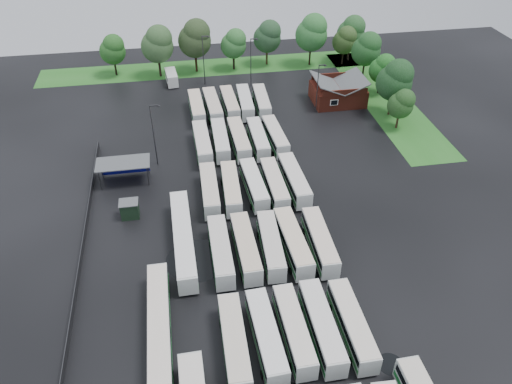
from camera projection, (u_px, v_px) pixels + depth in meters
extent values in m
plane|color=black|center=(257.00, 264.00, 64.09)|extent=(160.00, 160.00, 0.00)
cube|color=maroon|center=(338.00, 94.00, 100.19)|extent=(10.00, 8.00, 3.40)
cube|color=#4C4F51|center=(327.00, 83.00, 98.30)|extent=(5.07, 8.60, 2.19)
cube|color=#4C4F51|center=(351.00, 81.00, 98.98)|extent=(5.07, 8.60, 2.19)
cube|color=maroon|center=(345.00, 93.00, 95.71)|extent=(9.00, 0.20, 1.20)
cube|color=silver|center=(334.00, 102.00, 96.54)|extent=(1.60, 0.12, 1.20)
cylinder|color=#2D2D30|center=(100.00, 181.00, 76.05)|extent=(0.16, 0.16, 3.40)
cylinder|color=#2D2D30|center=(148.00, 176.00, 77.03)|extent=(0.16, 0.16, 3.40)
cylinder|color=#2D2D30|center=(102.00, 169.00, 78.58)|extent=(0.16, 0.16, 3.40)
cylinder|color=#2D2D30|center=(148.00, 165.00, 79.56)|extent=(0.16, 0.16, 3.40)
cube|color=#4C4F51|center=(123.00, 163.00, 76.73)|extent=(8.20, 4.20, 0.15)
cube|color=#080A65|center=(125.00, 166.00, 79.37)|extent=(7.60, 0.08, 2.60)
cube|color=black|center=(130.00, 209.00, 71.10)|extent=(2.50, 2.00, 2.50)
cube|color=#4C4F51|center=(128.00, 202.00, 70.31)|extent=(2.70, 2.20, 0.12)
cube|color=#286C21|center=(217.00, 67.00, 115.59)|extent=(80.00, 10.00, 0.01)
cube|color=#286C21|center=(384.00, 98.00, 102.57)|extent=(10.00, 50.00, 0.01)
cube|color=#2D2D30|center=(84.00, 239.00, 67.03)|extent=(0.10, 50.00, 1.20)
cube|color=silver|center=(234.00, 343.00, 52.36)|extent=(2.54, 11.43, 2.61)
cube|color=black|center=(234.00, 339.00, 52.05)|extent=(2.59, 10.97, 0.84)
cube|color=#236C30|center=(234.00, 346.00, 52.70)|extent=(2.58, 11.20, 0.57)
cube|color=beige|center=(234.00, 334.00, 51.55)|extent=(2.44, 11.08, 0.11)
cylinder|color=black|center=(239.00, 380.00, 50.26)|extent=(2.42, 0.91, 0.91)
cylinder|color=black|center=(230.00, 323.00, 56.02)|extent=(2.42, 0.91, 0.91)
cube|color=silver|center=(266.00, 336.00, 53.03)|extent=(2.79, 11.39, 2.59)
cube|color=black|center=(266.00, 333.00, 52.72)|extent=(2.83, 10.94, 0.83)
cube|color=#266836|center=(266.00, 339.00, 53.37)|extent=(2.83, 11.17, 0.57)
cube|color=white|center=(266.00, 328.00, 52.23)|extent=(2.69, 11.05, 0.11)
cylinder|color=black|center=(272.00, 373.00, 50.94)|extent=(2.40, 0.90, 0.90)
cylinder|color=black|center=(260.00, 317.00, 56.66)|extent=(2.40, 0.90, 0.90)
cube|color=silver|center=(294.00, 330.00, 53.74)|extent=(2.52, 11.09, 2.53)
cube|color=black|center=(294.00, 327.00, 53.44)|extent=(2.57, 10.65, 0.81)
cube|color=#196629|center=(294.00, 333.00, 54.07)|extent=(2.56, 10.87, 0.56)
cube|color=silver|center=(294.00, 322.00, 52.95)|extent=(2.42, 10.76, 0.11)
cylinder|color=black|center=(301.00, 365.00, 51.70)|extent=(2.35, 0.88, 0.88)
cylinder|color=black|center=(286.00, 312.00, 57.29)|extent=(2.35, 0.88, 0.88)
cube|color=silver|center=(322.00, 326.00, 54.03)|extent=(2.44, 11.49, 2.63)
cube|color=black|center=(322.00, 323.00, 53.72)|extent=(2.50, 11.03, 0.84)
cube|color=#105C22|center=(321.00, 330.00, 54.38)|extent=(2.49, 11.26, 0.58)
cube|color=silver|center=(323.00, 318.00, 53.22)|extent=(2.35, 11.14, 0.11)
cylinder|color=black|center=(330.00, 363.00, 51.91)|extent=(2.44, 0.92, 0.92)
cylinder|color=black|center=(312.00, 308.00, 57.72)|extent=(2.44, 0.92, 0.92)
cube|color=silver|center=(352.00, 325.00, 54.27)|extent=(2.38, 11.21, 2.57)
cube|color=black|center=(352.00, 322.00, 53.96)|extent=(2.43, 10.76, 0.82)
cube|color=#216C2D|center=(351.00, 328.00, 54.61)|extent=(2.42, 10.99, 0.56)
cube|color=silver|center=(353.00, 317.00, 53.47)|extent=(2.28, 10.87, 0.11)
cylinder|color=black|center=(362.00, 360.00, 52.20)|extent=(2.38, 0.90, 0.90)
cylinder|color=black|center=(341.00, 307.00, 57.87)|extent=(2.38, 0.90, 0.90)
cube|color=silver|center=(221.00, 251.00, 63.52)|extent=(2.42, 11.43, 2.62)
cube|color=black|center=(220.00, 248.00, 63.21)|extent=(2.47, 10.98, 0.84)
cube|color=#126A25|center=(221.00, 254.00, 63.86)|extent=(2.46, 11.20, 0.58)
cube|color=silver|center=(220.00, 243.00, 62.71)|extent=(2.32, 11.09, 0.11)
cylinder|color=black|center=(224.00, 279.00, 61.41)|extent=(2.43, 0.91, 0.91)
cylinder|color=black|center=(218.00, 240.00, 67.19)|extent=(2.43, 0.91, 0.91)
cube|color=silver|center=(246.00, 248.00, 64.02)|extent=(2.58, 11.44, 2.61)
cube|color=black|center=(246.00, 245.00, 63.71)|extent=(2.63, 10.99, 0.84)
cube|color=#22672D|center=(246.00, 251.00, 64.36)|extent=(2.62, 11.22, 0.57)
cube|color=beige|center=(246.00, 240.00, 63.21)|extent=(2.48, 11.10, 0.11)
cylinder|color=black|center=(250.00, 275.00, 61.91)|extent=(2.42, 0.91, 0.91)
cylinder|color=black|center=(242.00, 237.00, 67.68)|extent=(2.42, 0.91, 0.91)
cube|color=silver|center=(271.00, 245.00, 64.47)|extent=(2.86, 11.26, 2.56)
cube|color=black|center=(271.00, 242.00, 64.17)|extent=(2.89, 10.82, 0.82)
cube|color=#196C2C|center=(271.00, 248.00, 64.81)|extent=(2.89, 11.04, 0.56)
cube|color=beige|center=(271.00, 237.00, 63.68)|extent=(2.75, 10.92, 0.11)
cylinder|color=black|center=(276.00, 272.00, 62.41)|extent=(2.37, 0.89, 0.89)
cylinder|color=black|center=(266.00, 234.00, 68.06)|extent=(2.37, 0.89, 0.89)
cube|color=silver|center=(293.00, 242.00, 64.80)|extent=(2.92, 11.71, 2.66)
cube|color=black|center=(293.00, 239.00, 64.48)|extent=(2.96, 11.24, 0.85)
cube|color=#1F5E2E|center=(293.00, 246.00, 65.15)|extent=(2.96, 11.48, 0.59)
cube|color=beige|center=(293.00, 234.00, 63.98)|extent=(2.81, 11.35, 0.12)
cylinder|color=black|center=(299.00, 270.00, 62.66)|extent=(2.47, 0.93, 0.93)
cylinder|color=black|center=(286.00, 231.00, 68.53)|extent=(2.47, 0.93, 0.93)
cube|color=silver|center=(320.00, 241.00, 65.02)|extent=(2.57, 11.34, 2.59)
cube|color=black|center=(320.00, 238.00, 64.71)|extent=(2.62, 10.89, 0.83)
cube|color=#1C6427|center=(319.00, 245.00, 65.36)|extent=(2.61, 11.12, 0.57)
cube|color=beige|center=(321.00, 234.00, 64.22)|extent=(2.47, 11.00, 0.11)
cylinder|color=black|center=(327.00, 268.00, 62.93)|extent=(2.40, 0.90, 0.90)
cylinder|color=black|center=(312.00, 231.00, 68.65)|extent=(2.40, 0.90, 0.90)
cube|color=silver|center=(210.00, 190.00, 74.10)|extent=(2.56, 11.24, 2.57)
cube|color=black|center=(210.00, 187.00, 73.79)|extent=(2.61, 10.79, 0.82)
cube|color=#1D5F29|center=(210.00, 193.00, 74.43)|extent=(2.60, 11.02, 0.56)
cube|color=beige|center=(209.00, 183.00, 73.30)|extent=(2.46, 10.90, 0.11)
cylinder|color=black|center=(213.00, 212.00, 72.03)|extent=(2.38, 0.90, 0.90)
cylinder|color=black|center=(208.00, 183.00, 77.69)|extent=(2.38, 0.90, 0.90)
cube|color=silver|center=(231.00, 188.00, 74.40)|extent=(2.82, 11.31, 2.57)
cube|color=black|center=(231.00, 186.00, 74.10)|extent=(2.86, 10.87, 0.82)
cube|color=#1F6931|center=(231.00, 191.00, 74.74)|extent=(2.86, 11.09, 0.57)
cube|color=beige|center=(231.00, 181.00, 73.61)|extent=(2.72, 10.97, 0.11)
cylinder|color=black|center=(235.00, 210.00, 72.33)|extent=(2.38, 0.90, 0.90)
cylinder|color=black|center=(228.00, 182.00, 78.01)|extent=(2.38, 0.90, 0.90)
cube|color=silver|center=(254.00, 185.00, 75.17)|extent=(2.89, 11.25, 2.55)
cube|color=black|center=(254.00, 182.00, 74.86)|extent=(2.92, 10.81, 0.82)
cube|color=#145E21|center=(254.00, 188.00, 75.50)|extent=(2.92, 11.03, 0.56)
cube|color=white|center=(254.00, 178.00, 74.38)|extent=(2.78, 10.91, 0.11)
cylinder|color=black|center=(258.00, 206.00, 73.11)|extent=(2.37, 0.89, 0.89)
cylinder|color=black|center=(250.00, 178.00, 78.75)|extent=(2.37, 0.89, 0.89)
cube|color=silver|center=(274.00, 184.00, 75.21)|extent=(2.49, 11.32, 2.59)
cube|color=black|center=(274.00, 182.00, 74.91)|extent=(2.54, 10.87, 0.83)
cube|color=#236733|center=(274.00, 187.00, 75.55)|extent=(2.54, 11.09, 0.57)
cube|color=beige|center=(275.00, 177.00, 74.41)|extent=(2.39, 10.98, 0.11)
cylinder|color=black|center=(279.00, 206.00, 73.13)|extent=(2.40, 0.90, 0.90)
cylinder|color=black|center=(270.00, 178.00, 78.84)|extent=(2.40, 0.90, 0.90)
cube|color=silver|center=(294.00, 180.00, 76.04)|extent=(2.82, 11.71, 2.67)
cube|color=black|center=(294.00, 177.00, 75.73)|extent=(2.86, 11.25, 0.85)
cube|color=#1E5A28|center=(294.00, 183.00, 76.39)|extent=(2.86, 11.48, 0.59)
cube|color=silver|center=(295.00, 173.00, 75.22)|extent=(2.71, 11.36, 0.12)
cylinder|color=black|center=(300.00, 202.00, 73.90)|extent=(2.47, 0.93, 0.93)
cylinder|color=black|center=(288.00, 174.00, 79.78)|extent=(2.47, 0.93, 0.93)
cube|color=silver|center=(202.00, 143.00, 84.73)|extent=(2.61, 11.64, 2.66)
cube|color=black|center=(202.00, 141.00, 84.41)|extent=(2.66, 11.18, 0.85)
cube|color=#1C5F28|center=(203.00, 146.00, 85.08)|extent=(2.66, 11.41, 0.58)
cube|color=silver|center=(202.00, 136.00, 83.90)|extent=(2.51, 11.29, 0.12)
cylinder|color=black|center=(205.00, 162.00, 82.59)|extent=(2.46, 0.93, 0.93)
cylinder|color=black|center=(201.00, 139.00, 88.45)|extent=(2.46, 0.93, 0.93)
cube|color=silver|center=(220.00, 140.00, 85.60)|extent=(2.58, 11.37, 2.60)
cube|color=black|center=(220.00, 138.00, 85.30)|extent=(2.62, 10.92, 0.83)
cube|color=#146E2C|center=(221.00, 143.00, 85.95)|extent=(2.62, 11.15, 0.57)
cube|color=silver|center=(220.00, 134.00, 84.80)|extent=(2.47, 11.03, 0.11)
cylinder|color=black|center=(223.00, 158.00, 83.51)|extent=(2.41, 0.91, 0.91)
cylinder|color=black|center=(218.00, 136.00, 89.25)|extent=(2.41, 0.91, 0.91)
cube|color=silver|center=(239.00, 139.00, 85.76)|extent=(2.70, 11.69, 2.67)
cube|color=black|center=(239.00, 137.00, 85.44)|extent=(2.75, 11.23, 0.85)
cube|color=#1C6B29|center=(239.00, 142.00, 86.11)|extent=(2.74, 11.46, 0.59)
cube|color=beige|center=(239.00, 132.00, 84.94)|extent=(2.59, 11.34, 0.12)
cylinder|color=black|center=(242.00, 157.00, 83.61)|extent=(2.47, 0.93, 0.93)
cylinder|color=black|center=(236.00, 135.00, 89.50)|extent=(2.47, 0.93, 0.93)
cube|color=silver|center=(258.00, 139.00, 86.11)|extent=(2.35, 11.15, 2.55)
cube|color=black|center=(258.00, 136.00, 85.81)|extent=(2.40, 10.71, 0.82)
cube|color=#156528|center=(258.00, 141.00, 86.45)|extent=(2.39, 10.93, 0.56)
cube|color=silver|center=(258.00, 132.00, 85.32)|extent=(2.25, 10.82, 0.11)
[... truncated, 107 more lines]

